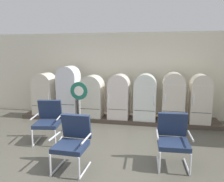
{
  "coord_description": "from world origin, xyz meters",
  "views": [
    {
      "loc": [
        1.23,
        -3.96,
        2.21
      ],
      "look_at": [
        -0.11,
        2.75,
        1.02
      ],
      "focal_mm": 35.62,
      "sensor_mm": 36.0,
      "label": 1
    }
  ],
  "objects_px": {
    "refrigerator_0": "(45,93)",
    "refrigerator_4": "(145,96)",
    "sign_stand": "(80,107)",
    "refrigerator_2": "(92,95)",
    "armchair_left": "(48,119)",
    "refrigerator_1": "(69,89)",
    "armchair_center": "(73,140)",
    "refrigerator_5": "(173,95)",
    "refrigerator_3": "(119,95)",
    "armchair_right": "(173,137)",
    "refrigerator_6": "(200,97)"
  },
  "relations": [
    {
      "from": "refrigerator_1",
      "to": "refrigerator_0",
      "type": "bearing_deg",
      "value": 179.98
    },
    {
      "from": "sign_stand",
      "to": "refrigerator_2",
      "type": "bearing_deg",
      "value": 89.05
    },
    {
      "from": "armchair_left",
      "to": "armchair_center",
      "type": "relative_size",
      "value": 1.0
    },
    {
      "from": "refrigerator_0",
      "to": "armchair_right",
      "type": "height_order",
      "value": "refrigerator_0"
    },
    {
      "from": "refrigerator_0",
      "to": "sign_stand",
      "type": "distance_m",
      "value": 2.02
    },
    {
      "from": "refrigerator_2",
      "to": "armchair_left",
      "type": "distance_m",
      "value": 2.03
    },
    {
      "from": "refrigerator_1",
      "to": "refrigerator_5",
      "type": "relative_size",
      "value": 1.11
    },
    {
      "from": "refrigerator_3",
      "to": "armchair_center",
      "type": "height_order",
      "value": "refrigerator_3"
    },
    {
      "from": "refrigerator_2",
      "to": "armchair_right",
      "type": "height_order",
      "value": "refrigerator_2"
    },
    {
      "from": "refrigerator_4",
      "to": "armchair_center",
      "type": "xyz_separation_m",
      "value": [
        -1.21,
        -3.06,
        -0.32
      ]
    },
    {
      "from": "refrigerator_1",
      "to": "sign_stand",
      "type": "distance_m",
      "value": 1.43
    },
    {
      "from": "refrigerator_6",
      "to": "armchair_right",
      "type": "xyz_separation_m",
      "value": [
        -0.94,
        -2.54,
        -0.34
      ]
    },
    {
      "from": "armchair_left",
      "to": "sign_stand",
      "type": "relative_size",
      "value": 0.72
    },
    {
      "from": "refrigerator_3",
      "to": "refrigerator_4",
      "type": "relative_size",
      "value": 0.98
    },
    {
      "from": "refrigerator_1",
      "to": "armchair_left",
      "type": "bearing_deg",
      "value": -83.41
    },
    {
      "from": "refrigerator_3",
      "to": "refrigerator_4",
      "type": "bearing_deg",
      "value": 0.29
    },
    {
      "from": "refrigerator_2",
      "to": "sign_stand",
      "type": "relative_size",
      "value": 0.96
    },
    {
      "from": "refrigerator_1",
      "to": "refrigerator_2",
      "type": "height_order",
      "value": "refrigerator_1"
    },
    {
      "from": "refrigerator_6",
      "to": "armchair_right",
      "type": "bearing_deg",
      "value": -110.26
    },
    {
      "from": "refrigerator_1",
      "to": "armchair_center",
      "type": "relative_size",
      "value": 1.61
    },
    {
      "from": "refrigerator_2",
      "to": "refrigerator_0",
      "type": "bearing_deg",
      "value": 179.97
    },
    {
      "from": "refrigerator_4",
      "to": "armchair_left",
      "type": "bearing_deg",
      "value": -140.04
    },
    {
      "from": "refrigerator_0",
      "to": "refrigerator_2",
      "type": "bearing_deg",
      "value": -0.03
    },
    {
      "from": "refrigerator_0",
      "to": "armchair_center",
      "type": "xyz_separation_m",
      "value": [
        2.18,
        -3.06,
        -0.3
      ]
    },
    {
      "from": "armchair_left",
      "to": "armchair_right",
      "type": "height_order",
      "value": "same"
    },
    {
      "from": "refrigerator_3",
      "to": "refrigerator_5",
      "type": "xyz_separation_m",
      "value": [
        1.68,
        0.02,
        0.05
      ]
    },
    {
      "from": "refrigerator_4",
      "to": "armchair_right",
      "type": "distance_m",
      "value": 2.67
    },
    {
      "from": "refrigerator_0",
      "to": "refrigerator_4",
      "type": "bearing_deg",
      "value": -0.02
    },
    {
      "from": "armchair_center",
      "to": "refrigerator_1",
      "type": "bearing_deg",
      "value": 113.21
    },
    {
      "from": "refrigerator_3",
      "to": "refrigerator_0",
      "type": "bearing_deg",
      "value": 179.88
    },
    {
      "from": "refrigerator_0",
      "to": "armchair_right",
      "type": "relative_size",
      "value": 1.36
    },
    {
      "from": "armchair_left",
      "to": "sign_stand",
      "type": "xyz_separation_m",
      "value": [
        0.56,
        0.76,
        0.15
      ]
    },
    {
      "from": "refrigerator_3",
      "to": "armchair_left",
      "type": "height_order",
      "value": "refrigerator_3"
    },
    {
      "from": "refrigerator_6",
      "to": "armchair_left",
      "type": "relative_size",
      "value": 1.42
    },
    {
      "from": "refrigerator_4",
      "to": "refrigerator_6",
      "type": "xyz_separation_m",
      "value": [
        1.62,
        -0.02,
        0.02
      ]
    },
    {
      "from": "refrigerator_3",
      "to": "refrigerator_6",
      "type": "relative_size",
      "value": 0.97
    },
    {
      "from": "refrigerator_4",
      "to": "armchair_center",
      "type": "distance_m",
      "value": 3.3
    },
    {
      "from": "refrigerator_1",
      "to": "armchair_left",
      "type": "distance_m",
      "value": 1.99
    },
    {
      "from": "refrigerator_2",
      "to": "sign_stand",
      "type": "distance_m",
      "value": 1.17
    },
    {
      "from": "refrigerator_1",
      "to": "refrigerator_4",
      "type": "xyz_separation_m",
      "value": [
        2.52,
        -0.0,
        -0.12
      ]
    },
    {
      "from": "armchair_right",
      "to": "refrigerator_6",
      "type": "bearing_deg",
      "value": 69.74
    },
    {
      "from": "refrigerator_6",
      "to": "refrigerator_0",
      "type": "bearing_deg",
      "value": 179.79
    },
    {
      "from": "armchair_right",
      "to": "armchair_left",
      "type": "bearing_deg",
      "value": 168.0
    },
    {
      "from": "refrigerator_0",
      "to": "refrigerator_6",
      "type": "height_order",
      "value": "refrigerator_6"
    },
    {
      "from": "armchair_center",
      "to": "refrigerator_3",
      "type": "bearing_deg",
      "value": 82.88
    },
    {
      "from": "refrigerator_0",
      "to": "refrigerator_3",
      "type": "bearing_deg",
      "value": -0.12
    },
    {
      "from": "refrigerator_3",
      "to": "refrigerator_5",
      "type": "distance_m",
      "value": 1.68
    },
    {
      "from": "refrigerator_0",
      "to": "refrigerator_6",
      "type": "relative_size",
      "value": 0.96
    },
    {
      "from": "refrigerator_5",
      "to": "armchair_center",
      "type": "xyz_separation_m",
      "value": [
        -2.06,
        -3.08,
        -0.35
      ]
    },
    {
      "from": "refrigerator_4",
      "to": "armchair_center",
      "type": "relative_size",
      "value": 1.4
    }
  ]
}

